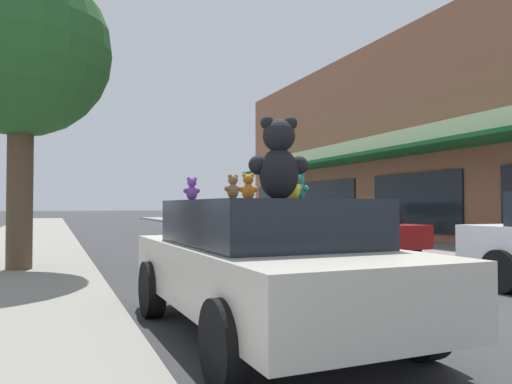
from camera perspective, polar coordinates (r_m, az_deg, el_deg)
The scene contains 11 objects.
ground_plane at distance 6.97m, azimuth 17.78°, elevation -12.17°, with size 260.00×260.00×0.00m, color #333335.
plush_art_car at distance 5.04m, azimuth 0.96°, elevation -7.99°, with size 2.00×4.07×1.35m.
teddy_bear_giant at distance 4.99m, azimuth 2.63°, elevation 3.72°, with size 0.64×0.43×0.84m.
teddy_bear_orange at distance 5.50m, azimuth -0.89°, elevation 0.53°, with size 0.23×0.16×0.30m.
teddy_bear_teal at distance 5.73m, azimuth 4.94°, elevation 0.59°, with size 0.20×0.24×0.33m.
teddy_bear_brown at distance 4.36m, azimuth -2.67°, elevation 0.56°, with size 0.16×0.11×0.22m.
teddy_bear_yellow at distance 5.61m, azimuth 4.24°, elevation 0.75°, with size 0.27×0.18×0.35m.
teddy_bear_purple at distance 5.58m, azimuth -7.35°, elevation 0.32°, with size 0.19×0.12×0.26m.
parked_car_far_center at distance 12.93m, azimuth 10.50°, elevation -4.16°, with size 1.90×4.21×1.29m.
parked_car_far_right at distance 18.73m, azimuth -0.31°, elevation -3.22°, with size 1.94×4.32×1.42m.
street_tree at distance 10.46m, azimuth -25.21°, elevation 14.36°, with size 3.22×3.22×5.65m.
Camera 1 is at (-4.38, -5.26, 1.29)m, focal length 35.00 mm.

